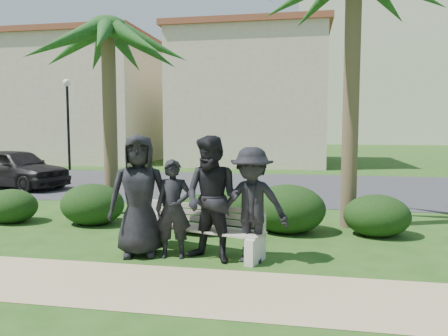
{
  "coord_description": "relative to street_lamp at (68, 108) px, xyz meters",
  "views": [
    {
      "loc": [
        2.02,
        -6.96,
        2.03
      ],
      "look_at": [
        0.53,
        1.0,
        1.28
      ],
      "focal_mm": 35.0,
      "sensor_mm": 36.0,
      "label": 1
    }
  ],
  "objects": [
    {
      "name": "stucco_bldg_left",
      "position": [
        -3.0,
        6.0,
        0.72
      ],
      "size": [
        10.4,
        8.4,
        7.3
      ],
      "color": "#C3B492",
      "rests_on": "ground"
    },
    {
      "name": "hedge_c",
      "position": [
        8.99,
        -10.85,
        -2.56
      ],
      "size": [
        1.16,
        0.96,
        0.76
      ],
      "primitive_type": "ellipsoid",
      "color": "black",
      "rests_on": "ground"
    },
    {
      "name": "palm_left",
      "position": [
        6.55,
        -9.43,
        1.29
      ],
      "size": [
        3.0,
        3.0,
        5.19
      ],
      "color": "brown",
      "rests_on": "ground"
    },
    {
      "name": "hotel_tower",
      "position": [
        23.0,
        43.0,
        10.46
      ],
      "size": [
        26.0,
        18.0,
        37.3
      ],
      "color": "beige",
      "rests_on": "ground"
    },
    {
      "name": "asphalt_street",
      "position": [
        9.0,
        -4.0,
        -2.94
      ],
      "size": [
        160.0,
        8.0,
        0.01
      ],
      "primitive_type": "cube",
      "color": "#2D2D30",
      "rests_on": "ground"
    },
    {
      "name": "hedge_b",
      "position": [
        6.63,
        -10.55,
        -2.5
      ],
      "size": [
        1.35,
        1.12,
        0.88
      ],
      "primitive_type": "ellipsoid",
      "color": "black",
      "rests_on": "ground"
    },
    {
      "name": "man_d",
      "position": [
        10.24,
        -12.51,
        -2.07
      ],
      "size": [
        1.18,
        0.74,
        1.74
      ],
      "primitive_type": "imported",
      "rotation": [
        0.0,
        0.0,
        -0.09
      ],
      "color": "black",
      "rests_on": "ground"
    },
    {
      "name": "hedge_f",
      "position": [
        12.37,
        -10.5,
        -2.54
      ],
      "size": [
        1.23,
        1.01,
        0.8
      ],
      "primitive_type": "ellipsoid",
      "color": "black",
      "rests_on": "ground"
    },
    {
      "name": "hedge_a",
      "position": [
        4.84,
        -10.73,
        -2.57
      ],
      "size": [
        1.13,
        0.93,
        0.74
      ],
      "primitive_type": "ellipsoid",
      "color": "black",
      "rests_on": "ground"
    },
    {
      "name": "footpath",
      "position": [
        9.0,
        -13.8,
        -2.94
      ],
      "size": [
        30.0,
        1.6,
        0.01
      ],
      "primitive_type": "cube",
      "color": "tan",
      "rests_on": "ground"
    },
    {
      "name": "man_c",
      "position": [
        9.65,
        -12.6,
        -1.99
      ],
      "size": [
        1.12,
        0.99,
        1.91
      ],
      "primitive_type": "imported",
      "rotation": [
        0.0,
        0.0,
        -0.34
      ],
      "color": "black",
      "rests_on": "ground"
    },
    {
      "name": "street_lamp",
      "position": [
        0.0,
        0.0,
        0.0
      ],
      "size": [
        0.36,
        0.36,
        4.29
      ],
      "color": "black",
      "rests_on": "ground"
    },
    {
      "name": "stucco_bldg_right",
      "position": [
        8.0,
        6.0,
        0.72
      ],
      "size": [
        8.4,
        8.4,
        7.3
      ],
      "color": "#C3B492",
      "rests_on": "ground"
    },
    {
      "name": "car_a",
      "position": [
        1.49,
        -5.95,
        -2.28
      ],
      "size": [
        4.17,
        2.55,
        1.32
      ],
      "primitive_type": "imported",
      "rotation": [
        0.0,
        0.0,
        1.3
      ],
      "color": "black",
      "rests_on": "ground"
    },
    {
      "name": "park_bench",
      "position": [
        9.35,
        -12.23,
        -2.61
      ],
      "size": [
        2.28,
        1.1,
        0.75
      ],
      "rotation": [
        0.0,
        0.0,
        -0.3
      ],
      "color": "#AA9F8F",
      "rests_on": "ground"
    },
    {
      "name": "man_a",
      "position": [
        8.46,
        -12.53,
        -1.98
      ],
      "size": [
        1.07,
        0.85,
        1.93
      ],
      "primitive_type": "imported",
      "rotation": [
        0.0,
        0.0,
        0.28
      ],
      "color": "black",
      "rests_on": "ground"
    },
    {
      "name": "man_b",
      "position": [
        9.02,
        -12.53,
        -2.17
      ],
      "size": [
        0.61,
        0.45,
        1.54
      ],
      "primitive_type": "imported",
      "rotation": [
        0.0,
        0.0,
        0.15
      ],
      "color": "black",
      "rests_on": "ground"
    },
    {
      "name": "ground",
      "position": [
        9.0,
        -12.0,
        -2.94
      ],
      "size": [
        160.0,
        160.0,
        0.0
      ],
      "primitive_type": "plane",
      "color": "#204A15",
      "rests_on": "ground"
    },
    {
      "name": "hedge_d",
      "position": [
        9.59,
        -10.38,
        -2.54
      ],
      "size": [
        1.25,
        1.03,
        0.81
      ],
      "primitive_type": "ellipsoid",
      "color": "black",
      "rests_on": "ground"
    },
    {
      "name": "hedge_e",
      "position": [
        10.7,
        -10.5,
        -2.46
      ],
      "size": [
        1.47,
        1.21,
        0.96
      ],
      "primitive_type": "ellipsoid",
      "color": "black",
      "rests_on": "ground"
    }
  ]
}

